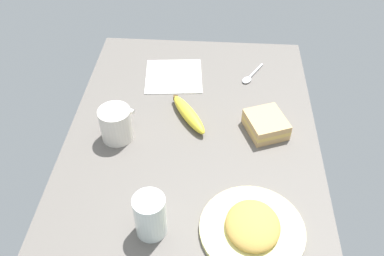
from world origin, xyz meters
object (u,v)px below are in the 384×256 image
coffee_mug_black (116,124)px  paper_napkin (174,76)px  plate_of_food (252,227)px  banana (189,114)px  glass_of_milk (150,217)px  spoon (250,77)px  sandwich_main (266,124)px

coffee_mug_black → paper_napkin: 29.03cm
paper_napkin → coffee_mug_black: bearing=-23.7°
plate_of_food → coffee_mug_black: 41.79cm
plate_of_food → coffee_mug_black: bearing=-127.6°
coffee_mug_black → banana: 19.31cm
glass_of_milk → paper_napkin: size_ratio=0.61×
banana → paper_napkin: banana is taller
coffee_mug_black → glass_of_milk: bearing=25.0°
spoon → sandwich_main: bearing=7.9°
plate_of_food → glass_of_milk: (1.09, -20.64, 3.21)cm
coffee_mug_black → paper_napkin: coffee_mug_black is taller
glass_of_milk → paper_napkin: 52.97cm
sandwich_main → spoon: 22.85cm
coffee_mug_black → plate_of_food: bearing=52.4°
plate_of_food → paper_napkin: (-51.69, -21.48, -1.21)cm
sandwich_main → paper_napkin: (-21.45, -25.91, -2.05)cm
sandwich_main → coffee_mug_black: bearing=-82.7°
paper_napkin → plate_of_food: bearing=22.6°
coffee_mug_black → spoon: (-27.38, 34.33, -4.14)cm
plate_of_food → paper_napkin: size_ratio=1.32×
coffee_mug_black → banana: (-7.88, 17.40, -2.82)cm
glass_of_milk → banana: bearing=171.7°
coffee_mug_black → sandwich_main: 37.83cm
glass_of_milk → plate_of_food: bearing=93.0°
plate_of_food → spoon: bearing=178.6°
glass_of_milk → banana: (-34.39, 5.02, -2.86)cm
plate_of_food → sandwich_main: (-30.24, 4.43, 0.84)cm
paper_napkin → spoon: bearing=92.8°
plate_of_food → glass_of_milk: bearing=-87.0°
coffee_mug_black → paper_napkin: bearing=156.3°
plate_of_food → banana: size_ratio=1.39×
sandwich_main → paper_napkin: sandwich_main is taller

